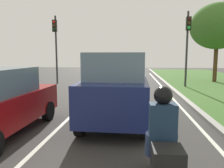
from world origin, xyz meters
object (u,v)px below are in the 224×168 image
object	(u,v)px
car_suv_ahead	(117,87)
motorcycle	(162,162)
traffic_light_overhead_left	(55,39)
traffic_light_near_right	(188,38)
tree_roadside_far	(218,26)
rider_person	(162,122)

from	to	relation	value
car_suv_ahead	motorcycle	size ratio (longest dim) A/B	2.39
car_suv_ahead	traffic_light_overhead_left	distance (m)	11.38
traffic_light_near_right	tree_roadside_far	xyz separation A→B (m)	(3.09, 3.31, 1.14)
motorcycle	traffic_light_near_right	world-z (taller)	traffic_light_near_right
traffic_light_overhead_left	traffic_light_near_right	bearing A→B (deg)	-7.17
rider_person	tree_roadside_far	world-z (taller)	tree_roadside_far
car_suv_ahead	tree_roadside_far	bearing A→B (deg)	59.36
rider_person	tree_roadside_far	xyz separation A→B (m)	(6.28, 15.61, 3.39)
car_suv_ahead	traffic_light_overhead_left	world-z (taller)	traffic_light_overhead_left
motorcycle	traffic_light_overhead_left	xyz separation A→B (m)	(-6.56, 13.57, 2.95)
car_suv_ahead	traffic_light_near_right	world-z (taller)	traffic_light_near_right
tree_roadside_far	traffic_light_near_right	bearing A→B (deg)	-133.04
traffic_light_near_right	traffic_light_overhead_left	xyz separation A→B (m)	(-9.74, 1.22, 0.08)
rider_person	tree_roadside_far	bearing A→B (deg)	67.07
car_suv_ahead	traffic_light_overhead_left	size ratio (longest dim) A/B	0.86
car_suv_ahead	rider_person	bearing A→B (deg)	-74.72
rider_person	traffic_light_near_right	world-z (taller)	traffic_light_near_right
tree_roadside_far	motorcycle	bearing A→B (deg)	-111.86
traffic_light_near_right	traffic_light_overhead_left	distance (m)	9.82
car_suv_ahead	tree_roadside_far	size ratio (longest dim) A/B	0.70
rider_person	traffic_light_overhead_left	bearing A→B (deg)	114.87
motorcycle	tree_roadside_far	world-z (taller)	tree_roadside_far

